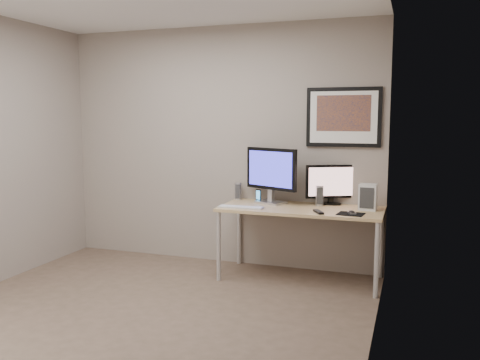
{
  "coord_description": "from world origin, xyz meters",
  "views": [
    {
      "loc": [
        2.04,
        -3.54,
        1.63
      ],
      "look_at": [
        0.44,
        1.1,
        1.01
      ],
      "focal_mm": 38.0,
      "sensor_mm": 36.0,
      "label": 1
    }
  ],
  "objects_px": {
    "framed_art": "(343,117)",
    "speaker_right": "(320,196)",
    "desk": "(301,214)",
    "monitor_tv": "(331,183)",
    "keyboard": "(241,207)",
    "speaker_left": "(238,191)",
    "monitor_large": "(271,173)",
    "fan_unit": "(368,197)",
    "phone_dock": "(258,196)"
  },
  "relations": [
    {
      "from": "monitor_large",
      "to": "monitor_tv",
      "type": "xyz_separation_m",
      "value": [
        0.6,
        0.13,
        -0.1
      ]
    },
    {
      "from": "desk",
      "to": "monitor_tv",
      "type": "relative_size",
      "value": 3.3
    },
    {
      "from": "speaker_left",
      "to": "keyboard",
      "type": "distance_m",
      "value": 0.52
    },
    {
      "from": "desk",
      "to": "monitor_large",
      "type": "distance_m",
      "value": 0.54
    },
    {
      "from": "desk",
      "to": "fan_unit",
      "type": "relative_size",
      "value": 6.28
    },
    {
      "from": "framed_art",
      "to": "monitor_tv",
      "type": "distance_m",
      "value": 0.68
    },
    {
      "from": "framed_art",
      "to": "speaker_left",
      "type": "relative_size",
      "value": 4.06
    },
    {
      "from": "monitor_tv",
      "to": "keyboard",
      "type": "bearing_deg",
      "value": -175.07
    },
    {
      "from": "speaker_left",
      "to": "speaker_right",
      "type": "distance_m",
      "value": 0.91
    },
    {
      "from": "monitor_large",
      "to": "phone_dock",
      "type": "height_order",
      "value": "monitor_large"
    },
    {
      "from": "framed_art",
      "to": "fan_unit",
      "type": "height_order",
      "value": "framed_art"
    },
    {
      "from": "keyboard",
      "to": "phone_dock",
      "type": "bearing_deg",
      "value": 79.56
    },
    {
      "from": "desk",
      "to": "speaker_right",
      "type": "bearing_deg",
      "value": 50.92
    },
    {
      "from": "speaker_right",
      "to": "keyboard",
      "type": "relative_size",
      "value": 0.45
    },
    {
      "from": "speaker_left",
      "to": "fan_unit",
      "type": "bearing_deg",
      "value": -21.27
    },
    {
      "from": "desk",
      "to": "speaker_left",
      "type": "distance_m",
      "value": 0.81
    },
    {
      "from": "phone_dock",
      "to": "keyboard",
      "type": "relative_size",
      "value": 0.3
    },
    {
      "from": "desk",
      "to": "speaker_right",
      "type": "height_order",
      "value": "speaker_right"
    },
    {
      "from": "monitor_large",
      "to": "fan_unit",
      "type": "distance_m",
      "value": 1.01
    },
    {
      "from": "speaker_left",
      "to": "keyboard",
      "type": "bearing_deg",
      "value": -81.55
    },
    {
      "from": "keyboard",
      "to": "fan_unit",
      "type": "xyz_separation_m",
      "value": [
        1.2,
        0.28,
        0.12
      ]
    },
    {
      "from": "keyboard",
      "to": "fan_unit",
      "type": "distance_m",
      "value": 1.24
    },
    {
      "from": "monitor_large",
      "to": "speaker_left",
      "type": "height_order",
      "value": "monitor_large"
    },
    {
      "from": "framed_art",
      "to": "speaker_left",
      "type": "height_order",
      "value": "framed_art"
    },
    {
      "from": "desk",
      "to": "monitor_tv",
      "type": "bearing_deg",
      "value": 47.26
    },
    {
      "from": "monitor_large",
      "to": "monitor_tv",
      "type": "height_order",
      "value": "monitor_large"
    },
    {
      "from": "monitor_large",
      "to": "speaker_right",
      "type": "relative_size",
      "value": 2.92
    },
    {
      "from": "keyboard",
      "to": "monitor_large",
      "type": "bearing_deg",
      "value": 57.8
    },
    {
      "from": "speaker_left",
      "to": "speaker_right",
      "type": "xyz_separation_m",
      "value": [
        0.9,
        -0.08,
        0.01
      ]
    },
    {
      "from": "monitor_large",
      "to": "fan_unit",
      "type": "relative_size",
      "value": 2.33
    },
    {
      "from": "phone_dock",
      "to": "fan_unit",
      "type": "distance_m",
      "value": 1.14
    },
    {
      "from": "framed_art",
      "to": "speaker_left",
      "type": "xyz_separation_m",
      "value": [
        -1.1,
        -0.07,
        -0.8
      ]
    },
    {
      "from": "framed_art",
      "to": "phone_dock",
      "type": "distance_m",
      "value": 1.19
    },
    {
      "from": "monitor_tv",
      "to": "speaker_right",
      "type": "xyz_separation_m",
      "value": [
        -0.1,
        -0.08,
        -0.12
      ]
    },
    {
      "from": "framed_art",
      "to": "monitor_large",
      "type": "bearing_deg",
      "value": -164.82
    },
    {
      "from": "speaker_left",
      "to": "speaker_right",
      "type": "height_order",
      "value": "speaker_right"
    },
    {
      "from": "desk",
      "to": "phone_dock",
      "type": "height_order",
      "value": "phone_dock"
    },
    {
      "from": "desk",
      "to": "phone_dock",
      "type": "xyz_separation_m",
      "value": [
        -0.5,
        0.18,
        0.13
      ]
    },
    {
      "from": "framed_art",
      "to": "phone_dock",
      "type": "bearing_deg",
      "value": -169.89
    },
    {
      "from": "phone_dock",
      "to": "keyboard",
      "type": "distance_m",
      "value": 0.4
    },
    {
      "from": "framed_art",
      "to": "speaker_right",
      "type": "height_order",
      "value": "framed_art"
    },
    {
      "from": "phone_dock",
      "to": "desk",
      "type": "bearing_deg",
      "value": 1.26
    },
    {
      "from": "keyboard",
      "to": "speaker_left",
      "type": "bearing_deg",
      "value": 110.8
    },
    {
      "from": "desk",
      "to": "speaker_right",
      "type": "relative_size",
      "value": 7.87
    },
    {
      "from": "framed_art",
      "to": "monitor_large",
      "type": "relative_size",
      "value": 1.26
    },
    {
      "from": "framed_art",
      "to": "speaker_right",
      "type": "distance_m",
      "value": 0.83
    },
    {
      "from": "monitor_tv",
      "to": "phone_dock",
      "type": "height_order",
      "value": "monitor_tv"
    },
    {
      "from": "framed_art",
      "to": "phone_dock",
      "type": "relative_size",
      "value": 5.49
    },
    {
      "from": "speaker_right",
      "to": "keyboard",
      "type": "height_order",
      "value": "speaker_right"
    },
    {
      "from": "phone_dock",
      "to": "framed_art",
      "type": "bearing_deg",
      "value": 31.31
    }
  ]
}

